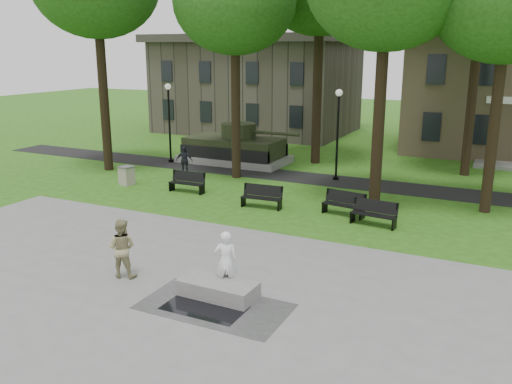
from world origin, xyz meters
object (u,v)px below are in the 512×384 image
at_px(park_bench_0, 188,181).
at_px(concrete_block, 218,289).
at_px(trash_bin, 127,175).
at_px(skateboarder, 226,261).
at_px(friend_watching, 122,248).

bearing_deg(park_bench_0, concrete_block, -53.90).
bearing_deg(trash_bin, concrete_block, -40.79).
xyz_separation_m(skateboarder, park_bench_0, (-7.07, 8.89, -0.39)).
bearing_deg(concrete_block, skateboarder, 85.10).
bearing_deg(concrete_block, friend_watching, -178.78).
distance_m(park_bench_0, trash_bin, 3.58).
distance_m(friend_watching, park_bench_0, 10.11).
xyz_separation_m(skateboarder, friend_watching, (-3.31, -0.48, 0.01)).
bearing_deg(trash_bin, friend_watching, -51.50).
bearing_deg(park_bench_0, skateboarder, -52.50).
height_order(concrete_block, trash_bin, trash_bin).
relative_size(friend_watching, park_bench_0, 1.01).
height_order(skateboarder, park_bench_0, skateboarder).
bearing_deg(skateboarder, trash_bin, -64.24).
distance_m(skateboarder, park_bench_0, 11.37).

